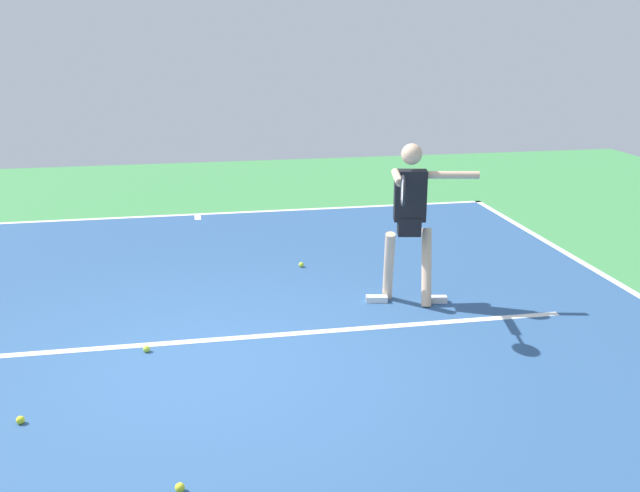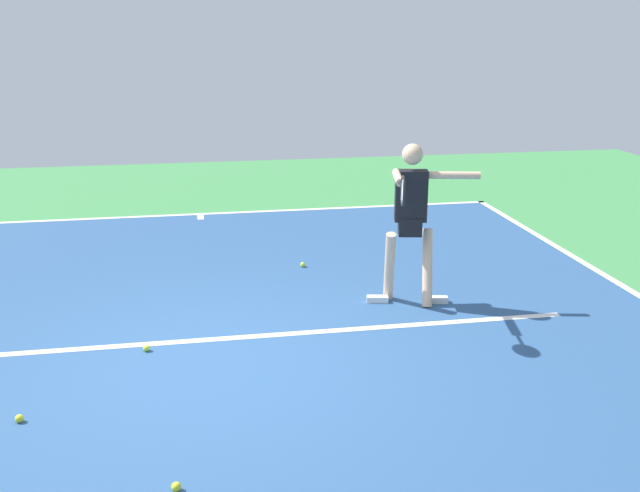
% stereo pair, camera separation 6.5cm
% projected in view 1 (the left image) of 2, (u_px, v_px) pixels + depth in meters
% --- Properties ---
extents(ground_plane, '(20.82, 20.82, 0.00)m').
position_uv_depth(ground_plane, '(214.00, 366.00, 6.58)').
color(ground_plane, '#428E4C').
extents(court_surface, '(9.85, 11.36, 0.00)m').
position_uv_depth(court_surface, '(214.00, 366.00, 6.58)').
color(court_surface, '#2D5484').
rests_on(court_surface, ground_plane).
extents(court_line_baseline_near, '(9.85, 0.10, 0.01)m').
position_uv_depth(court_line_baseline_near, '(197.00, 214.00, 11.87)').
color(court_line_baseline_near, white).
rests_on(court_line_baseline_near, ground_plane).
extents(court_line_service, '(7.39, 0.10, 0.01)m').
position_uv_depth(court_line_service, '(211.00, 340.00, 7.13)').
color(court_line_service, white).
rests_on(court_line_service, ground_plane).
extents(court_line_centre_mark, '(0.10, 0.30, 0.01)m').
position_uv_depth(court_line_centre_mark, '(198.00, 217.00, 11.68)').
color(court_line_centre_mark, white).
rests_on(court_line_centre_mark, ground_plane).
extents(tennis_player, '(1.17, 1.22, 1.80)m').
position_uv_depth(tennis_player, '(411.00, 214.00, 7.78)').
color(tennis_player, beige).
rests_on(tennis_player, ground_plane).
extents(tennis_ball_by_baseline, '(0.07, 0.07, 0.07)m').
position_uv_depth(tennis_ball_by_baseline, '(147.00, 349.00, 6.86)').
color(tennis_ball_by_baseline, '#C6E53D').
rests_on(tennis_ball_by_baseline, ground_plane).
extents(tennis_ball_near_service_line, '(0.07, 0.07, 0.07)m').
position_uv_depth(tennis_ball_near_service_line, '(301.00, 265.00, 9.27)').
color(tennis_ball_near_service_line, '#C6E53D').
rests_on(tennis_ball_near_service_line, ground_plane).
extents(tennis_ball_by_sideline, '(0.07, 0.07, 0.07)m').
position_uv_depth(tennis_ball_by_sideline, '(180.00, 488.00, 4.80)').
color(tennis_ball_by_sideline, yellow).
rests_on(tennis_ball_by_sideline, ground_plane).
extents(tennis_ball_centre_court, '(0.07, 0.07, 0.07)m').
position_uv_depth(tennis_ball_centre_court, '(20.00, 420.00, 5.62)').
color(tennis_ball_centre_court, yellow).
rests_on(tennis_ball_centre_court, ground_plane).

